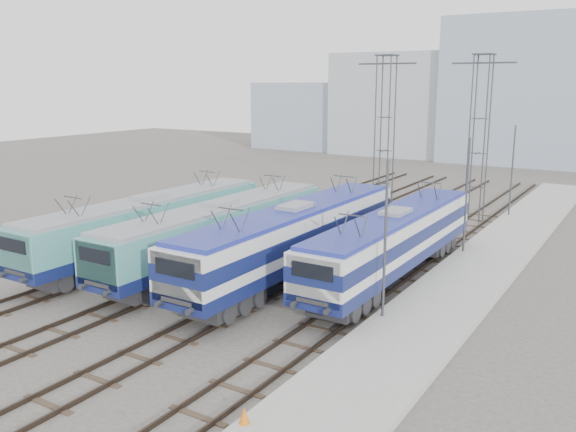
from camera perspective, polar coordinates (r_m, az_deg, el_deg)
The scene contains 15 objects.
ground at distance 29.48m, azimuth -8.49°, elevation -7.72°, with size 160.00×160.00×0.00m, color #514C47.
platform at distance 31.64m, azimuth 15.81°, elevation -6.36°, with size 4.00×70.00×0.30m, color #9E9E99.
locomotive_far_left at distance 35.91m, azimuth -13.02°, elevation -0.60°, with size 2.77×17.50×3.29m.
locomotive_center_left at distance 33.58m, azimuth -6.56°, elevation -1.27°, with size 2.76×17.45×3.28m.
locomotive_center_right at distance 31.50m, azimuth 0.54°, elevation -1.80°, with size 2.91×18.38×3.46m.
locomotive_far_right at distance 31.71m, azimuth 9.83°, elevation -2.14°, with size 2.73×17.22×3.24m.
catenary_tower_west at distance 46.76m, azimuth 9.03°, elevation 8.06°, with size 4.50×1.20×12.00m.
catenary_tower_east at distance 46.58m, azimuth 17.45°, elevation 7.63°, with size 4.50×1.20×12.00m.
mast_front at distance 25.72m, azimuth 9.07°, elevation -2.56°, with size 0.12×0.12×7.00m, color #3F4247.
mast_mid at distance 36.84m, azimuth 16.35°, elevation 1.63°, with size 0.12×0.12×7.00m, color #3F4247.
mast_rear at distance 48.38m, azimuth 20.22°, elevation 3.85°, with size 0.12×0.12×7.00m, color #3F4247.
safety_cone at distance 18.77m, azimuth -4.10°, elevation -18.11°, with size 0.33×0.33×0.51m, color orange.
building_west at distance 89.02m, azimuth 10.81°, elevation 10.24°, with size 18.00×12.00×14.00m, color #9DA6AE.
building_center at distance 84.18m, azimuth 22.56°, elevation 10.77°, with size 22.00×14.00×18.00m, color #8E9EB1.
building_far_west at distance 96.04m, azimuth 1.71°, elevation 9.40°, with size 14.00×10.00×10.00m, color #8E9EB1.
Camera 1 is at (18.07, -20.99, 10.09)m, focal length 38.00 mm.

